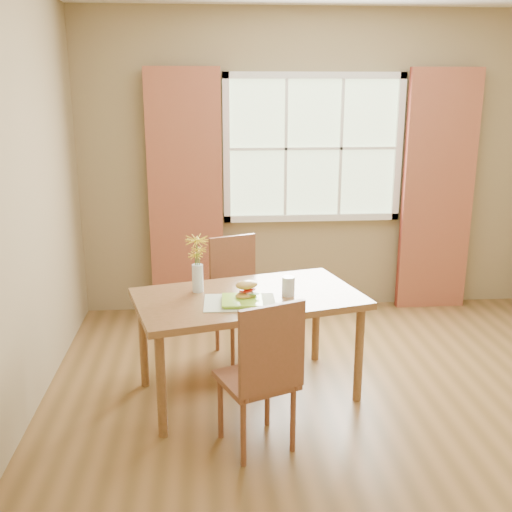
{
  "coord_description": "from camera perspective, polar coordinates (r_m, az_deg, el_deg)",
  "views": [
    {
      "loc": [
        -0.96,
        -3.5,
        2.02
      ],
      "look_at": [
        -0.66,
        0.16,
        0.99
      ],
      "focal_mm": 42.0,
      "sensor_mm": 36.0,
      "label": 1
    }
  ],
  "objects": [
    {
      "name": "chair_near",
      "position": [
        3.38,
        0.63,
        -10.83
      ],
      "size": [
        0.5,
        0.5,
        0.93
      ],
      "rotation": [
        0.0,
        0.0,
        0.39
      ],
      "color": "brown",
      "rests_on": "room"
    },
    {
      "name": "chair_far",
      "position": [
        4.66,
        -1.68,
        -3.33
      ],
      "size": [
        0.49,
        0.49,
        0.92
      ],
      "rotation": [
        0.0,
        0.0,
        0.36
      ],
      "color": "brown",
      "rests_on": "room"
    },
    {
      "name": "curtain_right",
      "position": [
        5.76,
        16.92,
        5.81
      ],
      "size": [
        0.65,
        0.08,
        2.2
      ],
      "primitive_type": "cube",
      "color": "maroon",
      "rests_on": "room"
    },
    {
      "name": "curtain_left",
      "position": [
        5.36,
        -6.72,
        5.69
      ],
      "size": [
        0.65,
        0.08,
        2.2
      ],
      "primitive_type": "cube",
      "color": "maroon",
      "rests_on": "room"
    },
    {
      "name": "water_glass",
      "position": [
        3.92,
        3.1,
        -2.93
      ],
      "size": [
        0.08,
        0.08,
        0.13
      ],
      "color": "silver",
      "rests_on": "dining_table"
    },
    {
      "name": "room",
      "position": [
        3.69,
        10.47,
        4.97
      ],
      "size": [
        4.24,
        3.84,
        2.74
      ],
      "color": "brown",
      "rests_on": "ground"
    },
    {
      "name": "dining_table",
      "position": [
        3.97,
        -0.74,
        -4.75
      ],
      "size": [
        1.61,
        1.15,
        0.71
      ],
      "rotation": [
        0.0,
        0.0,
        0.25
      ],
      "color": "brown",
      "rests_on": "room"
    },
    {
      "name": "flower_vase",
      "position": [
        3.96,
        -5.62,
        -0.22
      ],
      "size": [
        0.16,
        0.16,
        0.38
      ],
      "color": "silver",
      "rests_on": "dining_table"
    },
    {
      "name": "window",
      "position": [
        5.48,
        5.47,
        10.16
      ],
      "size": [
        1.62,
        0.06,
        1.32
      ],
      "color": "beige",
      "rests_on": "room"
    },
    {
      "name": "plate",
      "position": [
        3.79,
        -1.34,
        -4.37
      ],
      "size": [
        0.26,
        0.26,
        0.01
      ],
      "primitive_type": "cube",
      "rotation": [
        0.0,
        0.0,
        -0.04
      ],
      "color": "#93D735",
      "rests_on": "placemat"
    },
    {
      "name": "placemat",
      "position": [
        3.8,
        -1.56,
        -4.45
      ],
      "size": [
        0.46,
        0.34,
        0.01
      ],
      "primitive_type": "cube",
      "rotation": [
        0.0,
        0.0,
        -0.03
      ],
      "color": "beige",
      "rests_on": "dining_table"
    },
    {
      "name": "croissant_sandwich",
      "position": [
        3.82,
        -0.89,
        -3.22
      ],
      "size": [
        0.19,
        0.16,
        0.12
      ],
      "rotation": [
        0.0,
        0.0,
        0.49
      ],
      "color": "gold",
      "rests_on": "plate"
    }
  ]
}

